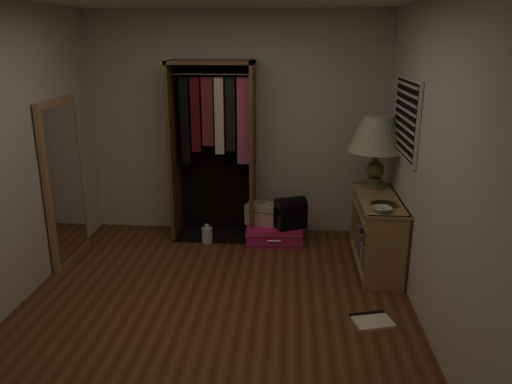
# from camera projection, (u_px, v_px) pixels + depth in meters

# --- Properties ---
(ground) EXTENTS (4.00, 4.00, 0.00)m
(ground) POSITION_uv_depth(u_px,v_px,m) (214.00, 311.00, 4.35)
(ground) COLOR #553018
(ground) RESTS_ON ground
(room_walls) EXTENTS (3.52, 4.02, 2.60)m
(room_walls) POSITION_uv_depth(u_px,v_px,m) (220.00, 140.00, 3.95)
(room_walls) COLOR beige
(room_walls) RESTS_ON ground
(console_bookshelf) EXTENTS (0.42, 1.12, 0.75)m
(console_bookshelf) POSITION_uv_depth(u_px,v_px,m) (377.00, 229.00, 5.11)
(console_bookshelf) COLOR #9A774A
(console_bookshelf) RESTS_ON ground
(open_wardrobe) EXTENTS (0.95, 0.50, 2.05)m
(open_wardrobe) POSITION_uv_depth(u_px,v_px,m) (215.00, 137.00, 5.71)
(open_wardrobe) COLOR brown
(open_wardrobe) RESTS_ON ground
(floor_mirror) EXTENTS (0.06, 0.80, 1.70)m
(floor_mirror) POSITION_uv_depth(u_px,v_px,m) (64.00, 182.00, 5.17)
(floor_mirror) COLOR #AC7C53
(floor_mirror) RESTS_ON ground
(pink_suitcase) EXTENTS (0.67, 0.50, 0.20)m
(pink_suitcase) POSITION_uv_depth(u_px,v_px,m) (274.00, 233.00, 5.82)
(pink_suitcase) COLOR #D21966
(pink_suitcase) RESTS_ON ground
(train_case) EXTENTS (0.41, 0.33, 0.26)m
(train_case) POSITION_uv_depth(u_px,v_px,m) (262.00, 213.00, 5.83)
(train_case) COLOR #B8A98C
(train_case) RESTS_ON pink_suitcase
(black_bag) EXTENTS (0.39, 0.33, 0.36)m
(black_bag) POSITION_uv_depth(u_px,v_px,m) (290.00, 212.00, 5.67)
(black_bag) COLOR black
(black_bag) RESTS_ON pink_suitcase
(table_lamp) EXTENTS (0.73, 0.73, 0.76)m
(table_lamp) POSITION_uv_depth(u_px,v_px,m) (377.00, 136.00, 5.21)
(table_lamp) COLOR #495B2C
(table_lamp) RESTS_ON console_bookshelf
(brass_tray) EXTENTS (0.34, 0.34, 0.02)m
(brass_tray) POSITION_uv_depth(u_px,v_px,m) (384.00, 205.00, 4.75)
(brass_tray) COLOR olive
(brass_tray) RESTS_ON console_bookshelf
(ceramic_bowl) EXTENTS (0.22, 0.22, 0.04)m
(ceramic_bowl) POSITION_uv_depth(u_px,v_px,m) (382.00, 209.00, 4.58)
(ceramic_bowl) COLOR #ADD0B6
(ceramic_bowl) RESTS_ON console_bookshelf
(white_jug) EXTENTS (0.16, 0.16, 0.22)m
(white_jug) POSITION_uv_depth(u_px,v_px,m) (207.00, 235.00, 5.79)
(white_jug) COLOR silver
(white_jug) RESTS_ON ground
(floor_book) EXTENTS (0.37, 0.33, 0.03)m
(floor_book) POSITION_uv_depth(u_px,v_px,m) (371.00, 320.00, 4.18)
(floor_book) COLOR #F3E9CC
(floor_book) RESTS_ON ground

